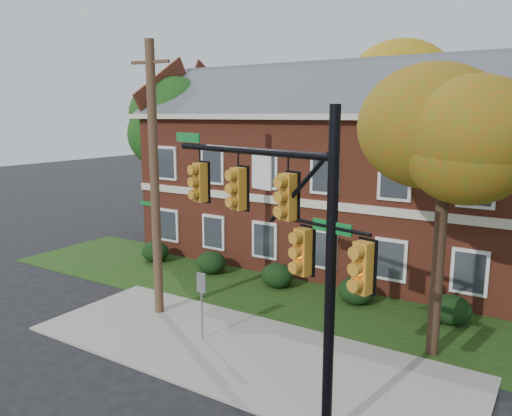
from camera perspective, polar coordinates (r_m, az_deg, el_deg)
The scene contains 15 objects.
ground at distance 15.27m, azimuth -3.96°, elevation -17.56°, with size 120.00×120.00×0.00m, color black.
sidewalk at distance 15.97m, azimuth -1.75°, elevation -16.04°, with size 14.00×5.00×0.08m, color gray.
grass_strip at distance 19.96m, azimuth 6.48°, elevation -10.55°, with size 30.00×6.00×0.04m, color #193811.
apartment_building at distance 24.96m, azimuth 8.61°, elevation 5.41°, with size 18.80×8.80×9.74m.
hedge_far_left at distance 25.32m, azimuth -11.45°, elevation -4.89°, with size 1.40×1.26×1.05m, color black.
hedge_left at distance 23.11m, azimuth -5.13°, elevation -6.22°, with size 1.40×1.26×1.05m, color black.
hedge_center at distance 21.25m, azimuth 2.45°, elevation -7.71°, with size 1.40×1.26×1.05m, color black.
hedge_right at distance 19.84m, azimuth 11.35°, elevation -9.27°, with size 1.40×1.26×1.05m, color black.
hedge_far_right at distance 18.97m, azimuth 21.43°, elevation -10.77°, with size 1.40×1.26×1.05m, color black.
tree_near_right at distance 14.93m, azimuth 21.72°, elevation 7.82°, with size 4.50×4.25×8.58m.
tree_left_rear at distance 29.31m, azimuth -10.14°, elevation 9.44°, with size 5.40×5.10×8.88m.
tree_far_rear at distance 31.84m, azimuth 16.99°, elevation 13.13°, with size 6.84×6.46×11.52m.
traffic_signal at distance 11.32m, azimuth 3.38°, elevation -2.70°, with size 6.46×1.91×7.42m.
utility_pole at distance 17.86m, azimuth -11.52°, elevation 3.05°, with size 1.51×0.37×9.70m.
sign_post at distance 16.19m, azimuth -6.25°, elevation -9.88°, with size 0.33×0.06×2.28m.
Camera 1 is at (8.05, -10.79, 7.21)m, focal length 35.00 mm.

